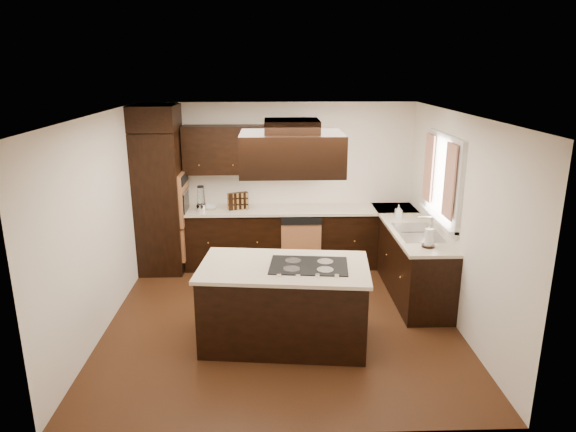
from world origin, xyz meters
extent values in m
cube|color=#502C16|center=(0.00, 0.00, -0.01)|extent=(4.20, 4.20, 0.02)
cube|color=white|center=(0.00, 0.00, 2.51)|extent=(4.20, 4.20, 0.02)
cube|color=#F2E5D0|center=(0.00, 2.11, 1.25)|extent=(4.20, 0.02, 2.50)
cube|color=#F2E5D0|center=(0.00, -2.11, 1.25)|extent=(4.20, 0.02, 2.50)
cube|color=#F2E5D0|center=(-2.11, 0.00, 1.25)|extent=(0.02, 4.20, 2.50)
cube|color=#F2E5D0|center=(2.11, 0.00, 1.25)|extent=(0.02, 4.20, 2.50)
cube|color=black|center=(-1.78, 1.71, 1.06)|extent=(0.65, 0.75, 2.12)
cube|color=#B77143|center=(-1.43, 1.71, 1.12)|extent=(0.05, 0.62, 0.78)
cube|color=black|center=(0.03, 1.80, 0.44)|extent=(2.93, 0.60, 0.88)
cube|color=black|center=(1.80, 0.90, 0.44)|extent=(0.60, 2.40, 0.88)
cube|color=beige|center=(0.03, 1.79, 0.90)|extent=(2.93, 0.63, 0.04)
cube|color=beige|center=(1.79, 0.90, 0.90)|extent=(0.63, 2.40, 0.04)
cube|color=black|center=(-0.43, 1.93, 1.81)|extent=(2.00, 0.34, 0.72)
cube|color=#B77143|center=(0.33, 1.50, 0.40)|extent=(0.60, 0.05, 0.72)
cube|color=silver|center=(2.07, 0.55, 1.65)|extent=(0.06, 1.32, 1.12)
cube|color=white|center=(2.10, 0.55, 1.65)|extent=(0.00, 1.20, 1.00)
cube|color=beige|center=(2.01, 0.13, 1.70)|extent=(0.02, 0.34, 0.90)
cube|color=beige|center=(2.01, 0.97, 1.70)|extent=(0.02, 0.34, 0.90)
cube|color=silver|center=(1.80, 0.55, 0.92)|extent=(0.52, 0.84, 0.01)
cube|color=black|center=(0.02, -0.54, 0.44)|extent=(1.88, 1.16, 0.88)
cube|color=beige|center=(0.02, -0.54, 0.90)|extent=(1.95, 1.23, 0.04)
cube|color=black|center=(0.29, -0.57, 0.93)|extent=(0.90, 0.65, 0.01)
cube|color=black|center=(0.10, -0.55, 2.16)|extent=(1.05, 0.72, 0.42)
cube|color=black|center=(0.10, -0.55, 2.44)|extent=(0.55, 0.50, 0.13)
cylinder|color=silver|center=(-1.17, 1.72, 0.97)|extent=(0.15, 0.15, 0.10)
cone|color=silver|center=(-1.17, 1.72, 1.15)|extent=(0.13, 0.13, 0.26)
cube|color=black|center=(-0.62, 1.79, 1.05)|extent=(0.31, 0.19, 0.26)
imported|color=silver|center=(-1.05, 1.79, 0.95)|extent=(0.24, 0.24, 0.05)
imported|color=silver|center=(1.70, 1.22, 1.02)|extent=(0.09, 0.10, 0.20)
cylinder|color=silver|center=(1.77, 0.00, 1.03)|extent=(0.14, 0.14, 0.23)
camera|label=1|loc=(-0.11, -5.77, 3.02)|focal=32.00mm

